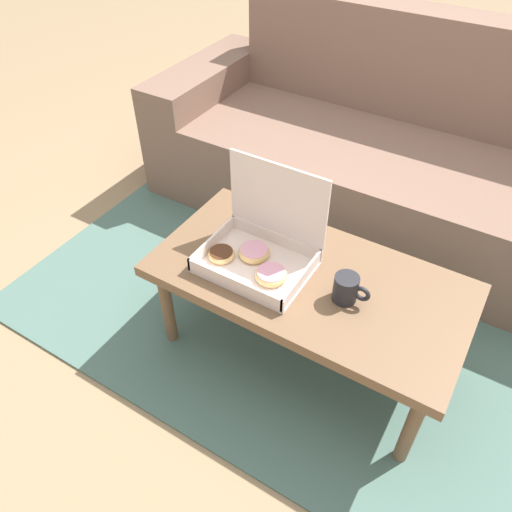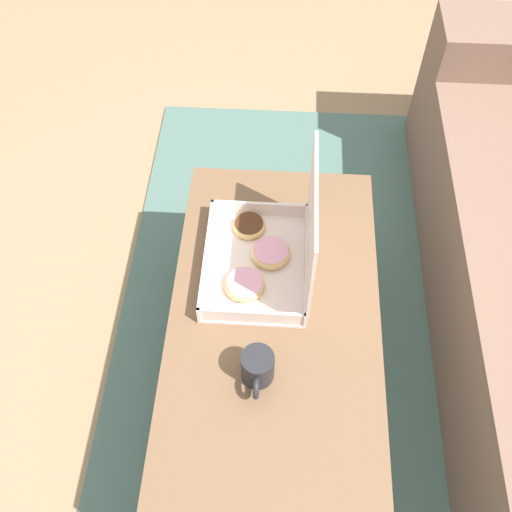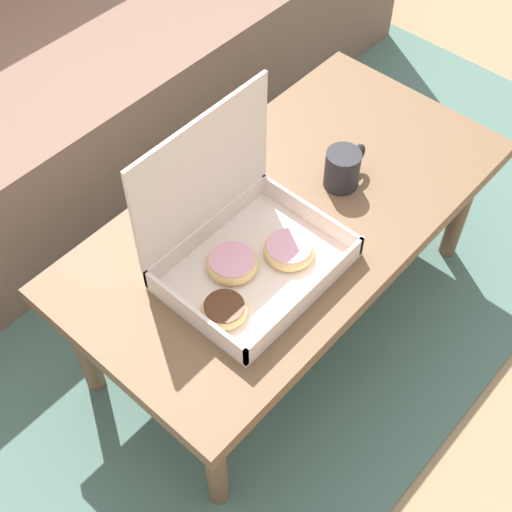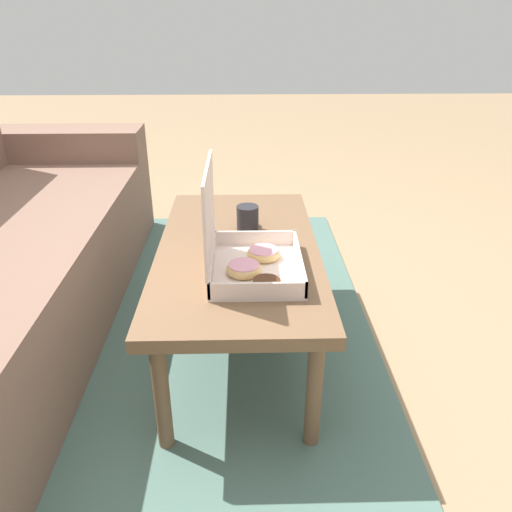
{
  "view_description": "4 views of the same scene",
  "coord_description": "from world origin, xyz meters",
  "px_view_note": "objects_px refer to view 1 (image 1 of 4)",
  "views": [
    {
      "loc": [
        0.45,
        -1.22,
        1.56
      ],
      "look_at": [
        -0.17,
        -0.2,
        0.46
      ],
      "focal_mm": 35.0,
      "sensor_mm": 36.0,
      "label": 1
    },
    {
      "loc": [
        0.72,
        -0.15,
        1.72
      ],
      "look_at": [
        -0.17,
        -0.2,
        0.46
      ],
      "focal_mm": 42.0,
      "sensor_mm": 36.0,
      "label": 2
    },
    {
      "loc": [
        -0.81,
        -0.78,
        1.56
      ],
      "look_at": [
        -0.17,
        -0.2,
        0.46
      ],
      "focal_mm": 50.0,
      "sensor_mm": 36.0,
      "label": 3
    },
    {
      "loc": [
        -1.5,
        -0.17,
        1.12
      ],
      "look_at": [
        -0.17,
        -0.2,
        0.46
      ],
      "focal_mm": 35.0,
      "sensor_mm": 36.0,
      "label": 4
    }
  ],
  "objects_px": {
    "pastry_box": "(260,247)",
    "coffee_mug": "(347,289)",
    "couch": "(403,165)",
    "coffee_table": "(308,285)"
  },
  "relations": [
    {
      "from": "coffee_table",
      "to": "pastry_box",
      "type": "xyz_separation_m",
      "value": [
        -0.17,
        -0.02,
        0.1
      ]
    },
    {
      "from": "coffee_table",
      "to": "coffee_mug",
      "type": "bearing_deg",
      "value": -13.42
    },
    {
      "from": "couch",
      "to": "coffee_table",
      "type": "bearing_deg",
      "value": -90.0
    },
    {
      "from": "couch",
      "to": "coffee_table",
      "type": "xyz_separation_m",
      "value": [
        0.0,
        -0.97,
        0.06
      ]
    },
    {
      "from": "pastry_box",
      "to": "coffee_mug",
      "type": "distance_m",
      "value": 0.32
    },
    {
      "from": "pastry_box",
      "to": "coffee_mug",
      "type": "bearing_deg",
      "value": -1.73
    },
    {
      "from": "couch",
      "to": "coffee_table",
      "type": "relative_size",
      "value": 2.28
    },
    {
      "from": "coffee_table",
      "to": "coffee_mug",
      "type": "distance_m",
      "value": 0.17
    },
    {
      "from": "couch",
      "to": "pastry_box",
      "type": "bearing_deg",
      "value": -99.95
    },
    {
      "from": "couch",
      "to": "pastry_box",
      "type": "distance_m",
      "value": 1.02
    }
  ]
}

